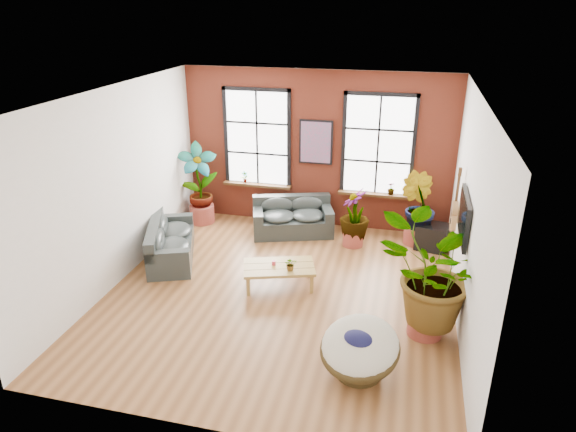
# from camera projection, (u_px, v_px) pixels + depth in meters

# --- Properties ---
(room) EXTENTS (6.04, 6.54, 3.54)m
(room) POSITION_uv_depth(u_px,v_px,m) (282.00, 199.00, 8.59)
(room) COLOR brown
(room) RESTS_ON ground
(sofa_back) EXTENTS (1.92, 1.35, 0.80)m
(sofa_back) POSITION_uv_depth(u_px,v_px,m) (292.00, 217.00, 11.40)
(sofa_back) COLOR #272F2E
(sofa_back) RESTS_ON ground
(sofa_left) EXTENTS (1.46, 2.09, 0.76)m
(sofa_left) POSITION_uv_depth(u_px,v_px,m) (169.00, 242.00, 10.27)
(sofa_left) COLOR #272F2E
(sofa_left) RESTS_ON ground
(coffee_table) EXTENTS (1.43, 1.08, 0.49)m
(coffee_table) POSITION_uv_depth(u_px,v_px,m) (279.00, 268.00, 9.25)
(coffee_table) COLOR olive
(coffee_table) RESTS_ON ground
(papasan_chair) EXTENTS (1.38, 1.39, 0.83)m
(papasan_chair) POSITION_uv_depth(u_px,v_px,m) (360.00, 348.00, 7.01)
(papasan_chair) COLOR #3F3116
(papasan_chair) RESTS_ON ground
(poster) EXTENTS (0.74, 0.06, 0.98)m
(poster) POSITION_uv_depth(u_px,v_px,m) (316.00, 142.00, 11.23)
(poster) COLOR black
(poster) RESTS_ON room
(tv_wall_unit) EXTENTS (0.13, 1.86, 1.20)m
(tv_wall_unit) POSITION_uv_depth(u_px,v_px,m) (461.00, 216.00, 8.44)
(tv_wall_unit) COLOR black
(tv_wall_unit) RESTS_ON room
(media_box) EXTENTS (0.72, 0.64, 0.53)m
(media_box) POSITION_uv_depth(u_px,v_px,m) (432.00, 237.00, 10.71)
(media_box) COLOR black
(media_box) RESTS_ON ground
(pot_back_left) EXTENTS (0.60, 0.60, 0.42)m
(pot_back_left) POSITION_uv_depth(u_px,v_px,m) (202.00, 214.00, 12.01)
(pot_back_left) COLOR #963C31
(pot_back_left) RESTS_ON ground
(pot_back_right) EXTENTS (0.58, 0.58, 0.39)m
(pot_back_right) POSITION_uv_depth(u_px,v_px,m) (416.00, 235.00, 10.96)
(pot_back_right) COLOR #963C31
(pot_back_right) RESTS_ON ground
(pot_right_wall) EXTENTS (0.65, 0.65, 0.40)m
(pot_right_wall) POSITION_uv_depth(u_px,v_px,m) (425.00, 323.00, 7.96)
(pot_right_wall) COLOR #963C31
(pot_right_wall) RESTS_ON ground
(pot_mid) EXTENTS (0.57, 0.57, 0.32)m
(pot_mid) POSITION_uv_depth(u_px,v_px,m) (353.00, 238.00, 10.88)
(pot_mid) COLOR #963C31
(pot_mid) RESTS_ON ground
(floor_plant_back_left) EXTENTS (1.10, 1.00, 1.73)m
(floor_plant_back_left) POSITION_uv_depth(u_px,v_px,m) (198.00, 181.00, 11.70)
(floor_plant_back_left) COLOR #123B0F
(floor_plant_back_left) RESTS_ON ground
(floor_plant_back_right) EXTENTS (0.98, 0.94, 1.39)m
(floor_plant_back_right) POSITION_uv_depth(u_px,v_px,m) (417.00, 206.00, 10.73)
(floor_plant_back_right) COLOR #123B0F
(floor_plant_back_right) RESTS_ON ground
(floor_plant_right_wall) EXTENTS (1.97, 1.86, 1.73)m
(floor_plant_right_wall) POSITION_uv_depth(u_px,v_px,m) (432.00, 276.00, 7.64)
(floor_plant_right_wall) COLOR #123B0F
(floor_plant_right_wall) RESTS_ON ground
(floor_plant_mid) EXTENTS (0.69, 0.69, 1.11)m
(floor_plant_mid) POSITION_uv_depth(u_px,v_px,m) (355.00, 215.00, 10.70)
(floor_plant_mid) COLOR #123B0F
(floor_plant_mid) RESTS_ON ground
(table_plant) EXTENTS (0.26, 0.24, 0.24)m
(table_plant) POSITION_uv_depth(u_px,v_px,m) (291.00, 264.00, 9.04)
(table_plant) COLOR #123B0F
(table_plant) RESTS_ON coffee_table
(sill_plant_left) EXTENTS (0.17, 0.17, 0.27)m
(sill_plant_left) POSITION_uv_depth(u_px,v_px,m) (245.00, 177.00, 11.90)
(sill_plant_left) COLOR #123B0F
(sill_plant_left) RESTS_ON room
(sill_plant_right) EXTENTS (0.19, 0.19, 0.27)m
(sill_plant_right) POSITION_uv_depth(u_px,v_px,m) (391.00, 189.00, 11.17)
(sill_plant_right) COLOR #123B0F
(sill_plant_right) RESTS_ON room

